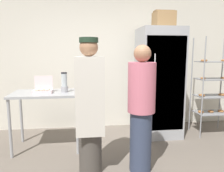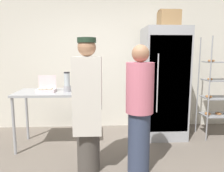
% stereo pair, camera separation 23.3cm
% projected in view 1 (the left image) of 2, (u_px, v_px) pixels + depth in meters
% --- Properties ---
extents(back_wall, '(6.40, 0.12, 2.99)m').
position_uv_depth(back_wall, '(105.00, 54.00, 4.43)').
color(back_wall, silver).
rests_on(back_wall, ground_plane).
extents(refrigerator, '(0.75, 0.75, 1.96)m').
position_uv_depth(refrigerator, '(159.00, 83.00, 4.00)').
color(refrigerator, '#9EA0A5').
rests_on(refrigerator, ground_plane).
extents(baking_rack, '(0.65, 0.45, 1.80)m').
position_uv_depth(baking_rack, '(212.00, 88.00, 4.06)').
color(baking_rack, '#93969B').
rests_on(baking_rack, ground_plane).
extents(prep_counter, '(1.04, 0.67, 0.91)m').
position_uv_depth(prep_counter, '(47.00, 99.00, 3.43)').
color(prep_counter, '#9EA0A5').
rests_on(prep_counter, ground_plane).
extents(donut_box, '(0.29, 0.21, 0.26)m').
position_uv_depth(donut_box, '(43.00, 90.00, 3.35)').
color(donut_box, silver).
rests_on(donut_box, prep_counter).
extents(blender_pitcher, '(0.11, 0.11, 0.31)m').
position_uv_depth(blender_pitcher, '(64.00, 83.00, 3.40)').
color(blender_pitcher, '#99999E').
rests_on(blender_pitcher, prep_counter).
extents(cardboard_storage_box, '(0.34, 0.32, 0.29)m').
position_uv_depth(cardboard_storage_box, '(164.00, 19.00, 3.80)').
color(cardboard_storage_box, '#937047').
rests_on(cardboard_storage_box, refrigerator).
extents(person_baker, '(0.36, 0.38, 1.70)m').
position_uv_depth(person_baker, '(90.00, 105.00, 2.70)').
color(person_baker, '#47423D').
rests_on(person_baker, ground_plane).
extents(person_customer, '(0.34, 0.34, 1.62)m').
position_uv_depth(person_customer, '(141.00, 109.00, 2.74)').
color(person_customer, '#333D56').
rests_on(person_customer, ground_plane).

